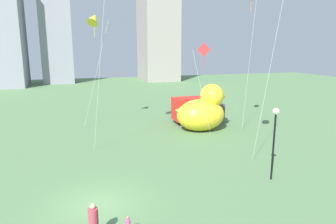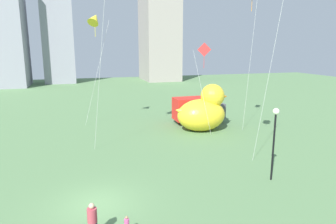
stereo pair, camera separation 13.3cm
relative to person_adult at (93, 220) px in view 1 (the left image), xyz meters
name	(u,v)px [view 1 (the left image)]	position (x,y,z in m)	size (l,w,h in m)	color
ground_plane	(98,205)	(0.37, 3.07, -0.96)	(140.00, 140.00, 0.00)	#577D4E
person_adult	(93,220)	(0.00, 0.00, 0.00)	(0.43, 0.43, 1.74)	#38476B
giant_inflatable_duck	(203,111)	(11.68, 15.18, 1.03)	(5.64, 3.62, 4.68)	yellow
lamppost	(275,129)	(11.19, 3.07, 2.36)	(0.40, 0.40, 4.64)	black
box_truck	(197,110)	(12.33, 18.28, 0.48)	(5.53, 2.45, 2.85)	red
city_skyline	(45,18)	(-5.60, 62.64, 13.49)	(51.55, 14.68, 37.38)	#9E938C
kite_red	(204,53)	(11.25, 14.29, 6.77)	(1.85, 1.63, 8.66)	silver
kite_yellow	(94,19)	(1.78, 19.23, 9.96)	(2.94, 2.49, 11.72)	silver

